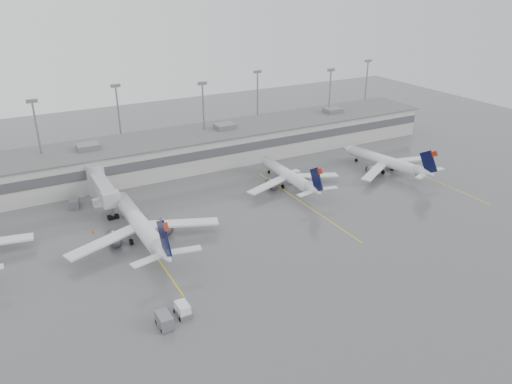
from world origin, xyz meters
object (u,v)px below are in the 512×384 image
jet_mid_left (141,225)px  jet_mid_right (289,175)px  jet_far_right (387,161)px  baggage_tug (183,311)px

jet_mid_left → jet_mid_right: 38.66m
jet_mid_left → jet_mid_right: (37.61, 8.91, -0.52)m
jet_far_right → jet_mid_left: bearing=173.2°
jet_mid_right → jet_mid_left: bearing=-166.5°
jet_mid_left → baggage_tug: (-1.27, -24.55, -2.48)m
jet_mid_right → jet_far_right: jet_far_right is taller
jet_far_right → jet_mid_right: bearing=160.6°
jet_far_right → baggage_tug: size_ratio=8.86×
jet_mid_right → baggage_tug: (-38.89, -33.46, -1.95)m
baggage_tug → jet_mid_right: bearing=39.6°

